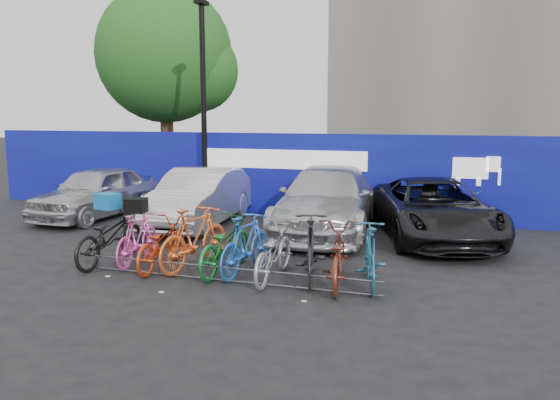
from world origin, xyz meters
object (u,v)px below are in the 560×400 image
at_px(bike_0, 109,236).
at_px(car_2, 327,200).
at_px(bike_4, 225,245).
at_px(bike_rack, 224,274).
at_px(bike_6, 273,252).
at_px(bike_7, 311,248).
at_px(bike_1, 137,238).
at_px(tree, 171,58).
at_px(bike_5, 246,244).
at_px(car_3, 434,209).
at_px(car_1, 199,197).
at_px(bike_2, 161,244).
at_px(bike_3, 195,238).
at_px(lamppost, 204,103).
at_px(bike_9, 370,255).
at_px(car_0, 96,192).
at_px(bike_8, 337,256).

bearing_deg(bike_0, car_2, -127.49).
bearing_deg(bike_4, bike_rack, 115.01).
xyz_separation_m(bike_6, bike_7, (0.66, 0.14, 0.09)).
height_order(bike_1, bike_7, bike_7).
relative_size(tree, bike_4, 3.87).
bearing_deg(bike_1, bike_5, 174.33).
bearing_deg(car_3, bike_1, -159.97).
relative_size(car_1, bike_5, 2.44).
relative_size(bike_2, bike_5, 0.98).
distance_m(tree, bike_5, 13.01).
bearing_deg(car_2, bike_4, -107.75).
bearing_deg(bike_5, car_2, -90.90).
height_order(bike_5, bike_7, bike_7).
bearing_deg(bike_0, bike_3, -173.55).
relative_size(tree, lamppost, 1.28).
distance_m(bike_6, bike_9, 1.73).
height_order(bike_rack, car_0, car_0).
relative_size(tree, bike_0, 3.72).
bearing_deg(bike_1, bike_6, 171.20).
bearing_deg(bike_0, bike_8, -179.04).
relative_size(bike_6, bike_7, 0.96).
bearing_deg(car_2, bike_3, -116.04).
xyz_separation_m(bike_rack, car_0, (-5.97, 4.59, 0.57)).
bearing_deg(bike_8, car_3, -118.53).
distance_m(bike_3, bike_7, 2.31).
relative_size(car_1, car_2, 0.84).
height_order(bike_5, bike_6, bike_5).
height_order(bike_0, bike_8, bike_0).
bearing_deg(bike_2, lamppost, -74.74).
distance_m(car_3, bike_3, 5.90).
bearing_deg(bike_3, car_3, -123.31).
relative_size(bike_0, bike_5, 1.11).
bearing_deg(bike_9, bike_7, -12.03).
distance_m(car_2, bike_2, 4.90).
height_order(lamppost, bike_7, lamppost).
relative_size(tree, car_3, 1.53).
distance_m(car_3, bike_5, 5.21).
distance_m(bike_3, bike_6, 1.67).
bearing_deg(bike_2, bike_3, -164.71).
bearing_deg(bike_rack, bike_8, 13.87).
relative_size(tree, bike_rack, 1.39).
relative_size(lamppost, bike_0, 2.91).
height_order(bike_5, bike_8, bike_5).
xyz_separation_m(car_1, bike_1, (0.50, -3.81, -0.24)).
relative_size(bike_8, bike_9, 1.09).
relative_size(car_0, bike_3, 2.15).
bearing_deg(car_1, tree, 120.35).
bearing_deg(bike_2, bike_rack, 160.87).
distance_m(car_2, bike_8, 4.49).
bearing_deg(bike_1, bike_9, 174.21).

